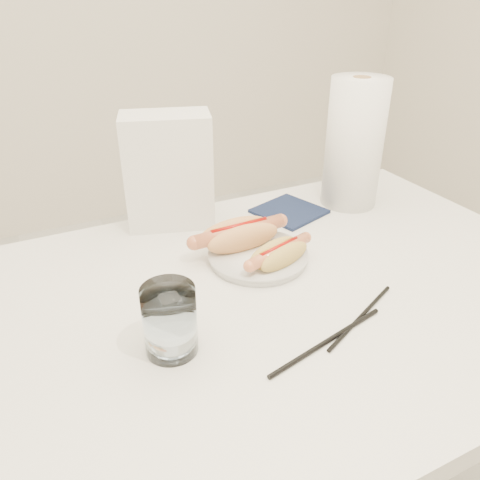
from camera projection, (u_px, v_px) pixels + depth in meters
name	position (u px, v px, depth m)	size (l,w,h in m)	color
table	(273.00, 316.00, 0.91)	(1.20, 0.80, 0.75)	white
plate	(258.00, 257.00, 0.96)	(0.19, 0.19, 0.02)	silver
hotdog_left	(239.00, 235.00, 0.97)	(0.20, 0.08, 0.05)	#EAA05D
hotdog_right	(279.00, 254.00, 0.92)	(0.16, 0.09, 0.04)	gold
water_glass	(170.00, 320.00, 0.71)	(0.08, 0.08, 0.11)	white
chopstick_near	(327.00, 341.00, 0.75)	(0.01, 0.01, 0.25)	black
chopstick_far	(361.00, 316.00, 0.80)	(0.01, 0.01, 0.22)	black
napkin_box	(169.00, 171.00, 1.05)	(0.19, 0.11, 0.25)	white
navy_napkin	(289.00, 211.00, 1.16)	(0.14, 0.14, 0.01)	#121C3A
paper_towel_roll	(354.00, 144.00, 1.14)	(0.14, 0.14, 0.31)	white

